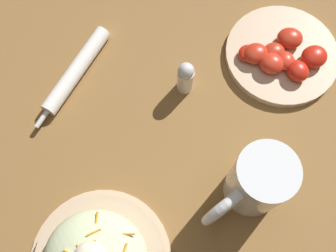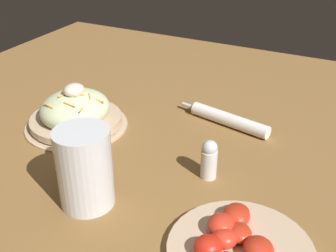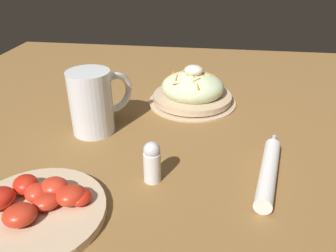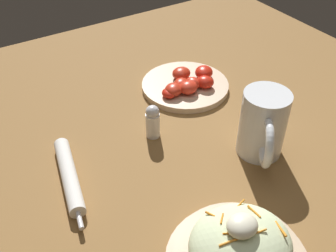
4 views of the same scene
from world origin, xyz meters
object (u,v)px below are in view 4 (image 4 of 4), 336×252
beer_mug (263,127)px  salt_shaker (153,121)px  napkin_roll (69,176)px  tomato_plate (186,84)px  salad_plate (239,250)px

beer_mug → salt_shaker: (-0.16, 0.16, -0.02)m
napkin_roll → salt_shaker: 0.20m
napkin_roll → tomato_plate: size_ratio=1.05×
salad_plate → salt_shaker: bearing=82.4°
napkin_roll → beer_mug: bearing=-19.3°
beer_mug → salt_shaker: 0.22m
tomato_plate → salt_shaker: salt_shaker is taller
beer_mug → tomato_plate: size_ratio=0.65×
salt_shaker → salad_plate: bearing=-97.6°
beer_mug → napkin_roll: bearing=160.7°
salad_plate → salt_shaker: salad_plate is taller
beer_mug → salt_shaker: size_ratio=1.80×
salad_plate → beer_mug: beer_mug is taller
salad_plate → napkin_roll: salad_plate is taller
salt_shaker → napkin_roll: bearing=-170.7°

